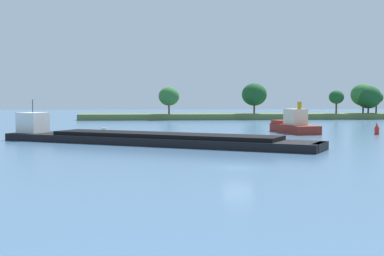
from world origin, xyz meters
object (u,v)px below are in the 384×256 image
(channel_buoy_red, at_px, (377,130))
(cargo_barge, at_px, (145,138))
(small_motorboat, at_px, (104,132))
(tugboat, at_px, (294,125))

(channel_buoy_red, bearing_deg, cargo_barge, -158.42)
(small_motorboat, distance_m, tugboat, 31.27)
(cargo_barge, height_order, channel_buoy_red, cargo_barge)
(channel_buoy_red, bearing_deg, tugboat, 157.42)
(cargo_barge, bearing_deg, tugboat, 38.44)
(small_motorboat, xyz_separation_m, channel_buoy_red, (43.08, -7.44, 0.60))
(cargo_barge, relative_size, small_motorboat, 7.98)
(cargo_barge, xyz_separation_m, channel_buoy_red, (36.24, 14.33, 0.02))
(cargo_barge, xyz_separation_m, small_motorboat, (-6.84, 21.78, -0.58))
(small_motorboat, relative_size, tugboat, 0.44)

